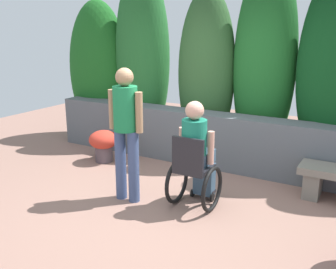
{
  "coord_description": "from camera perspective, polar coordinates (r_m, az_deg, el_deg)",
  "views": [
    {
      "loc": [
        2.23,
        -3.82,
        2.14
      ],
      "look_at": [
        -0.1,
        0.22,
        0.85
      ],
      "focal_mm": 41.26,
      "sensor_mm": 36.0,
      "label": 1
    }
  ],
  "objects": [
    {
      "name": "ground_plane",
      "position": [
        4.91,
        -0.32,
        -10.35
      ],
      "size": [
        11.93,
        11.93,
        0.0
      ],
      "primitive_type": "plane",
      "color": "#896558"
    },
    {
      "name": "flower_pot_red_accent",
      "position": [
        6.42,
        -9.5,
        -1.24
      ],
      "size": [
        0.48,
        0.48,
        0.53
      ],
      "color": "#51444B",
      "rests_on": "ground"
    },
    {
      "name": "person_in_wheelchair",
      "position": [
        4.68,
        4.12,
        -3.5
      ],
      "size": [
        0.53,
        0.66,
        1.33
      ],
      "rotation": [
        0.0,
        0.0,
        -0.19
      ],
      "color": "black",
      "rests_on": "ground"
    },
    {
      "name": "stone_retaining_wall",
      "position": [
        6.13,
        7.37,
        -0.88
      ],
      "size": [
        6.07,
        0.41,
        0.85
      ],
      "primitive_type": "cube",
      "color": "#575C62",
      "rests_on": "ground"
    },
    {
      "name": "person_standing_companion",
      "position": [
        4.76,
        -6.24,
        1.25
      ],
      "size": [
        0.49,
        0.3,
        1.69
      ],
      "rotation": [
        0.0,
        0.0,
        -0.04
      ],
      "color": "#3C4E78",
      "rests_on": "ground"
    },
    {
      "name": "hedge_backdrop",
      "position": [
        6.38,
        11.31,
        9.66
      ],
      "size": [
        6.85,
        0.98,
        3.23
      ],
      "color": "#1B5C1F",
      "rests_on": "ground"
    }
  ]
}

